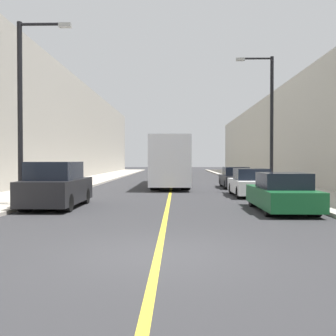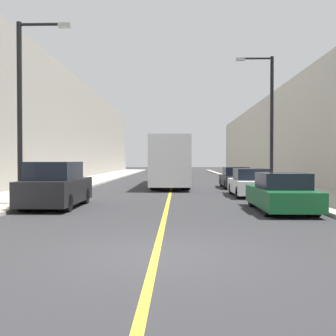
{
  "view_description": "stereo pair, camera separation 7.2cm",
  "coord_description": "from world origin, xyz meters",
  "px_view_note": "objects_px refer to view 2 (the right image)",
  "views": [
    {
      "loc": [
        0.39,
        -8.01,
        1.95
      ],
      "look_at": [
        -0.16,
        15.93,
        1.46
      ],
      "focal_mm": 42.0,
      "sensor_mm": 36.0,
      "label": 1
    },
    {
      "loc": [
        0.46,
        -8.01,
        1.95
      ],
      "look_at": [
        -0.16,
        15.93,
        1.46
      ],
      "focal_mm": 42.0,
      "sensor_mm": 36.0,
      "label": 2
    }
  ],
  "objects_px": {
    "car_right_mid": "(250,184)",
    "street_lamp_right": "(269,116)",
    "bus": "(171,161)",
    "parked_suv_left": "(56,186)",
    "car_right_near": "(281,194)",
    "car_right_far": "(235,178)",
    "street_lamp_left": "(24,102)"
  },
  "relations": [
    {
      "from": "street_lamp_right",
      "to": "car_right_near",
      "type": "bearing_deg",
      "value": -99.72
    },
    {
      "from": "street_lamp_left",
      "to": "street_lamp_right",
      "type": "height_order",
      "value": "street_lamp_right"
    },
    {
      "from": "bus",
      "to": "car_right_far",
      "type": "bearing_deg",
      "value": -23.92
    },
    {
      "from": "street_lamp_left",
      "to": "street_lamp_right",
      "type": "xyz_separation_m",
      "value": [
        11.57,
        7.47,
        0.25
      ]
    },
    {
      "from": "car_right_near",
      "to": "car_right_far",
      "type": "bearing_deg",
      "value": 89.56
    },
    {
      "from": "street_lamp_right",
      "to": "car_right_far",
      "type": "bearing_deg",
      "value": 107.47
    },
    {
      "from": "car_right_near",
      "to": "street_lamp_right",
      "type": "height_order",
      "value": "street_lamp_right"
    },
    {
      "from": "car_right_far",
      "to": "street_lamp_right",
      "type": "relative_size",
      "value": 0.56
    },
    {
      "from": "car_right_near",
      "to": "car_right_far",
      "type": "relative_size",
      "value": 1.03
    },
    {
      "from": "car_right_near",
      "to": "street_lamp_left",
      "type": "bearing_deg",
      "value": 175.25
    },
    {
      "from": "car_right_far",
      "to": "car_right_mid",
      "type": "bearing_deg",
      "value": -91.06
    },
    {
      "from": "parked_suv_left",
      "to": "bus",
      "type": "bearing_deg",
      "value": 71.66
    },
    {
      "from": "street_lamp_right",
      "to": "car_right_mid",
      "type": "bearing_deg",
      "value": -124.92
    },
    {
      "from": "car_right_near",
      "to": "bus",
      "type": "bearing_deg",
      "value": 106.87
    },
    {
      "from": "parked_suv_left",
      "to": "street_lamp_right",
      "type": "distance_m",
      "value": 13.19
    },
    {
      "from": "car_right_near",
      "to": "street_lamp_right",
      "type": "xyz_separation_m",
      "value": [
        1.42,
        8.31,
        3.89
      ]
    },
    {
      "from": "parked_suv_left",
      "to": "car_right_mid",
      "type": "height_order",
      "value": "parked_suv_left"
    },
    {
      "from": "bus",
      "to": "car_right_far",
      "type": "height_order",
      "value": "bus"
    },
    {
      "from": "parked_suv_left",
      "to": "street_lamp_right",
      "type": "relative_size",
      "value": 0.57
    },
    {
      "from": "parked_suv_left",
      "to": "car_right_far",
      "type": "bearing_deg",
      "value": 52.1
    },
    {
      "from": "bus",
      "to": "street_lamp_right",
      "type": "height_order",
      "value": "street_lamp_right"
    },
    {
      "from": "street_lamp_left",
      "to": "parked_suv_left",
      "type": "bearing_deg",
      "value": 6.26
    },
    {
      "from": "bus",
      "to": "street_lamp_left",
      "type": "height_order",
      "value": "street_lamp_left"
    },
    {
      "from": "bus",
      "to": "parked_suv_left",
      "type": "distance_m",
      "value": 14.32
    },
    {
      "from": "bus",
      "to": "parked_suv_left",
      "type": "height_order",
      "value": "bus"
    },
    {
      "from": "car_right_near",
      "to": "street_lamp_right",
      "type": "distance_m",
      "value": 9.29
    },
    {
      "from": "car_right_mid",
      "to": "street_lamp_right",
      "type": "bearing_deg",
      "value": 55.08
    },
    {
      "from": "bus",
      "to": "car_right_near",
      "type": "relative_size",
      "value": 2.79
    },
    {
      "from": "parked_suv_left",
      "to": "car_right_mid",
      "type": "relative_size",
      "value": 1.03
    },
    {
      "from": "bus",
      "to": "parked_suv_left",
      "type": "relative_size",
      "value": 2.81
    },
    {
      "from": "car_right_mid",
      "to": "car_right_far",
      "type": "distance_m",
      "value": 6.29
    },
    {
      "from": "parked_suv_left",
      "to": "street_lamp_right",
      "type": "height_order",
      "value": "street_lamp_right"
    }
  ]
}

